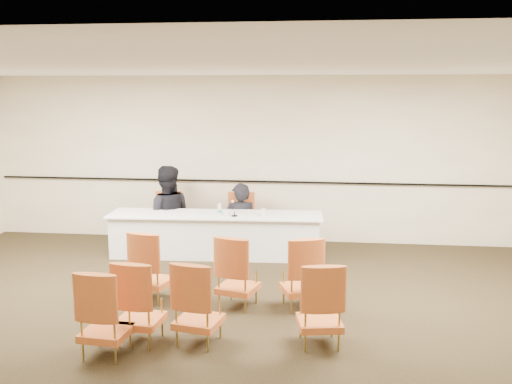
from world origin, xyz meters
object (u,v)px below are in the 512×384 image
aud_chair_back_right (320,303)px  panelist_main (240,230)px  water_bottle (219,209)px  aud_chair_back_mid (198,302)px  coffee_cup (263,212)px  aud_chair_back_left (140,301)px  aud_chair_front_left (152,265)px  microphone (235,209)px  aud_chair_extra (106,312)px  panelist_second_chair (167,220)px  drinking_glass (227,213)px  panelist_main_chair (240,221)px  aud_chair_front_mid (238,271)px  aud_chair_front_right (301,272)px  panelist_second (167,218)px  panel_table (216,235)px

aud_chair_back_right → panelist_main: bearing=100.4°
water_bottle → aud_chair_back_mid: bearing=-83.6°
coffee_cup → aud_chair_back_left: bearing=-106.6°
aud_chair_front_left → microphone: bearing=81.1°
water_bottle → aud_chair_extra: aud_chair_extra is taller
panelist_second_chair → aud_chair_front_left: same height
microphone → water_bottle: 0.28m
water_bottle → drinking_glass: bearing=-22.0°
panelist_main → aud_chair_back_left: (-0.54, -3.93, 0.16)m
panelist_main_chair → coffee_cup: (0.47, -0.58, 0.29)m
microphone → aud_chair_front_mid: (0.37, -2.10, -0.36)m
panelist_main_chair → aud_chair_back_right: (1.42, -3.77, 0.00)m
drinking_glass → aud_chair_front_right: (1.31, -2.08, -0.28)m
panelist_second → aud_chair_back_left: (0.77, -3.87, -0.03)m
drinking_glass → aud_chair_front_mid: 2.21m
aud_chair_back_left → aud_chair_back_mid: size_ratio=1.00×
panel_table → microphone: size_ratio=14.15×
aud_chair_back_mid → water_bottle: bearing=107.9°
panel_table → aud_chair_back_mid: size_ratio=3.73×
panelist_main → panelist_main_chair: (0.00, 0.00, 0.16)m
panelist_main_chair → coffee_cup: panelist_main_chair is taller
panel_table → aud_chair_extra: aud_chair_extra is taller
water_bottle → aud_chair_front_mid: aud_chair_front_mid is taller
water_bottle → aud_chair_back_left: aud_chair_back_left is taller
aud_chair_back_left → aud_chair_back_mid: bearing=9.6°
panelist_main → aud_chair_front_mid: panelist_main is taller
coffee_cup → aud_chair_front_mid: size_ratio=0.12×
panelist_main_chair → panelist_main: bearing=0.0°
microphone → aud_chair_back_mid: microphone is taller
aud_chair_front_right → aud_chair_back_right: size_ratio=1.00×
panel_table → aud_chair_front_left: aud_chair_front_left is taller
microphone → coffee_cup: size_ratio=2.15×
panelist_main → coffee_cup: panelist_main is taller
coffee_cup → aud_chair_front_left: (-1.25, -2.10, -0.29)m
aud_chair_back_left → aud_chair_extra: size_ratio=1.00×
panelist_second → panelist_second_chair: bearing=180.0°
drinking_glass → aud_chair_back_left: size_ratio=0.11×
panelist_second → panelist_main: bearing=170.4°
microphone → panel_table: bearing=137.2°
coffee_cup → aud_chair_front_right: size_ratio=0.12×
panelist_main → water_bottle: (-0.26, -0.59, 0.50)m
aud_chair_back_mid → microphone: bearing=103.3°
drinking_glass → aud_chair_back_left: (-0.41, -3.29, -0.28)m
aud_chair_front_right → panelist_second: bearing=113.3°
panel_table → panelist_second_chair: (-0.97, 0.49, 0.12)m
aud_chair_front_right → aud_chair_back_left: same height
aud_chair_back_left → aud_chair_back_right: (1.96, 0.16, 0.00)m
aud_chair_front_left → panelist_second_chair: bearing=114.1°
panel_table → panelist_main: 0.65m
drinking_glass → coffee_cup: (0.59, 0.07, 0.01)m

